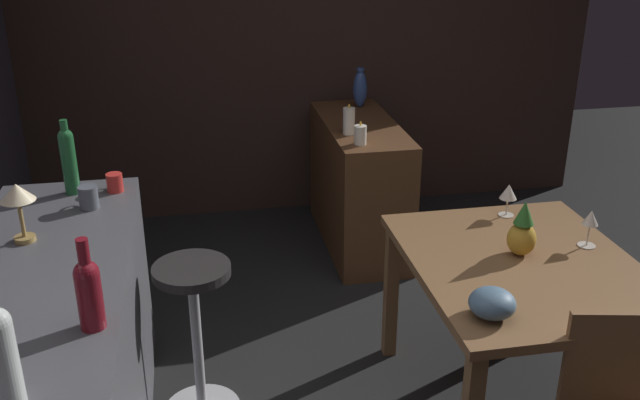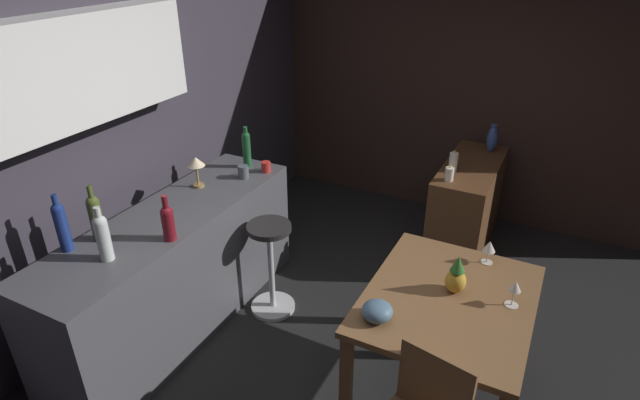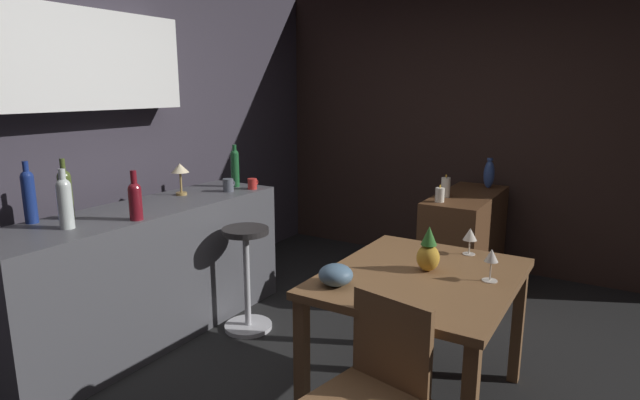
# 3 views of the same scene
# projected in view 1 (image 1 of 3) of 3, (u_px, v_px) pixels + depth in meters

# --- Properties ---
(wall_side_right) EXTENTS (0.10, 4.40, 2.60)m
(wall_side_right) POSITION_uv_depth(u_px,v_px,m) (283.00, 27.00, 4.82)
(wall_side_right) COLOR #33231E
(wall_side_right) RESTS_ON ground_plane
(dining_table) EXTENTS (1.11, 0.91, 0.74)m
(dining_table) POSITION_uv_depth(u_px,v_px,m) (522.00, 282.00, 2.96)
(dining_table) COLOR brown
(dining_table) RESTS_ON ground_plane
(sideboard_cabinet) EXTENTS (1.10, 0.44, 0.82)m
(sideboard_cabinet) POSITION_uv_depth(u_px,v_px,m) (359.00, 184.00, 4.59)
(sideboard_cabinet) COLOR #56351E
(sideboard_cabinet) RESTS_ON ground_plane
(bar_stool) EXTENTS (0.34, 0.34, 0.74)m
(bar_stool) POSITION_uv_depth(u_px,v_px,m) (197.00, 338.00, 3.02)
(bar_stool) COLOR #262323
(bar_stool) RESTS_ON ground_plane
(wine_glass_left) EXTENTS (0.08, 0.08, 0.16)m
(wine_glass_left) POSITION_uv_depth(u_px,v_px,m) (591.00, 220.00, 3.00)
(wine_glass_left) COLOR silver
(wine_glass_left) RESTS_ON dining_table
(wine_glass_right) EXTENTS (0.08, 0.08, 0.16)m
(wine_glass_right) POSITION_uv_depth(u_px,v_px,m) (508.00, 193.00, 3.30)
(wine_glass_right) COLOR silver
(wine_glass_right) RESTS_ON dining_table
(pineapple_centerpiece) EXTENTS (0.12, 0.12, 0.24)m
(pineapple_centerpiece) POSITION_uv_depth(u_px,v_px,m) (522.00, 232.00, 2.94)
(pineapple_centerpiece) COLOR gold
(pineapple_centerpiece) RESTS_ON dining_table
(fruit_bowl) EXTENTS (0.17, 0.17, 0.10)m
(fruit_bowl) POSITION_uv_depth(u_px,v_px,m) (492.00, 303.00, 2.52)
(fruit_bowl) COLOR slate
(fruit_bowl) RESTS_ON dining_table
(wine_bottle_green) EXTENTS (0.07, 0.07, 0.34)m
(wine_bottle_green) POSITION_uv_depth(u_px,v_px,m) (68.00, 158.00, 3.11)
(wine_bottle_green) COLOR #1E592D
(wine_bottle_green) RESTS_ON kitchen_counter
(wine_bottle_ruby) EXTENTS (0.08, 0.08, 0.30)m
(wine_bottle_ruby) POSITION_uv_depth(u_px,v_px,m) (89.00, 290.00, 2.14)
(wine_bottle_ruby) COLOR maroon
(wine_bottle_ruby) RESTS_ON kitchen_counter
(wine_bottle_clear) EXTENTS (0.08, 0.08, 0.34)m
(wine_bottle_clear) POSITION_uv_depth(u_px,v_px,m) (1.00, 352.00, 1.80)
(wine_bottle_clear) COLOR silver
(wine_bottle_clear) RESTS_ON kitchen_counter
(cup_slate) EXTENTS (0.12, 0.08, 0.10)m
(cup_slate) POSITION_uv_depth(u_px,v_px,m) (89.00, 197.00, 3.00)
(cup_slate) COLOR #515660
(cup_slate) RESTS_ON kitchen_counter
(cup_red) EXTENTS (0.11, 0.07, 0.08)m
(cup_red) POSITION_uv_depth(u_px,v_px,m) (115.00, 182.00, 3.18)
(cup_red) COLOR red
(cup_red) RESTS_ON kitchen_counter
(counter_lamp) EXTENTS (0.13, 0.13, 0.24)m
(counter_lamp) POSITION_uv_depth(u_px,v_px,m) (18.00, 198.00, 2.66)
(counter_lamp) COLOR #A58447
(counter_lamp) RESTS_ON kitchen_counter
(pillar_candle_tall) EXTENTS (0.07, 0.07, 0.14)m
(pillar_candle_tall) POSITION_uv_depth(u_px,v_px,m) (360.00, 135.00, 4.03)
(pillar_candle_tall) COLOR white
(pillar_candle_tall) RESTS_ON sideboard_cabinet
(pillar_candle_short) EXTENTS (0.07, 0.07, 0.18)m
(pillar_candle_short) POSITION_uv_depth(u_px,v_px,m) (349.00, 121.00, 4.20)
(pillar_candle_short) COLOR white
(pillar_candle_short) RESTS_ON sideboard_cabinet
(vase_ceramic_blue) EXTENTS (0.09, 0.09, 0.26)m
(vase_ceramic_blue) POSITION_uv_depth(u_px,v_px,m) (360.00, 88.00, 4.72)
(vase_ceramic_blue) COLOR #334C8C
(vase_ceramic_blue) RESTS_ON sideboard_cabinet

